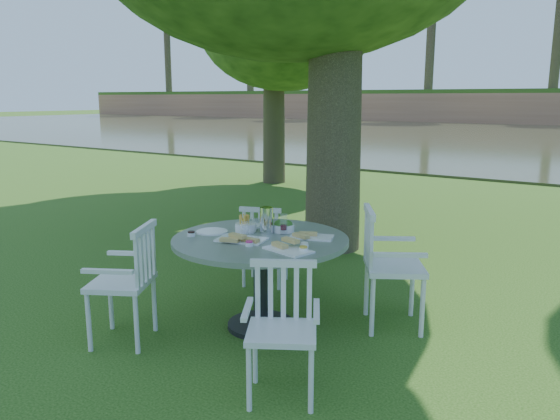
% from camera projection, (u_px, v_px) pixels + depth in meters
% --- Properties ---
extents(ground, '(140.00, 140.00, 0.00)m').
position_uv_depth(ground, '(268.00, 302.00, 5.15)').
color(ground, '#1B3F0D').
rests_on(ground, ground).
extents(table, '(1.43, 1.43, 0.77)m').
position_uv_depth(table, '(261.00, 255.00, 4.46)').
color(table, black).
rests_on(table, ground).
extents(chair_ne, '(0.67, 0.68, 1.00)m').
position_uv_depth(chair_ne, '(383.00, 258.00, 4.50)').
color(chair_ne, silver).
rests_on(chair_ne, ground).
extents(chair_nw, '(0.53, 0.52, 0.83)m').
position_uv_depth(chair_nw, '(263.00, 239.00, 5.49)').
color(chair_nw, silver).
rests_on(chair_nw, ground).
extents(chair_sw, '(0.61, 0.63, 0.94)m').
position_uv_depth(chair_sw, '(132.00, 274.00, 4.21)').
color(chair_sw, silver).
rests_on(chair_sw, ground).
extents(chair_se, '(0.58, 0.57, 0.86)m').
position_uv_depth(chair_se, '(282.00, 318.00, 3.49)').
color(chair_se, silver).
rests_on(chair_se, ground).
extents(tableware, '(1.18, 0.73, 0.22)m').
position_uv_depth(tableware, '(264.00, 230.00, 4.51)').
color(tableware, white).
rests_on(tableware, table).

